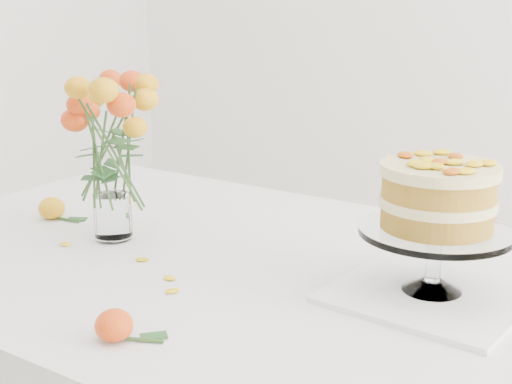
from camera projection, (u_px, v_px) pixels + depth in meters
table at (228, 299)px, 1.33m from camera, size 1.43×0.93×0.76m
napkin at (431, 293)px, 1.14m from camera, size 0.31×0.31×0.01m
cake_stand at (437, 203)px, 1.10m from camera, size 0.24×0.24×0.22m
rose_vase at (108, 131)px, 1.35m from camera, size 0.26×0.26×0.37m
loose_rose_near at (52, 208)px, 1.54m from camera, size 0.10×0.06×0.05m
loose_rose_far at (114, 326)px, 0.99m from camera, size 0.09×0.06×0.05m
stray_petal_a at (142, 260)px, 1.30m from camera, size 0.03×0.02×0.00m
stray_petal_b at (170, 278)px, 1.21m from camera, size 0.03×0.02×0.00m
stray_petal_c at (172, 291)px, 1.16m from camera, size 0.03×0.02×0.00m
stray_petal_d at (107, 238)px, 1.41m from camera, size 0.03×0.02×0.00m
stray_petal_e at (66, 244)px, 1.38m from camera, size 0.03×0.02×0.00m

